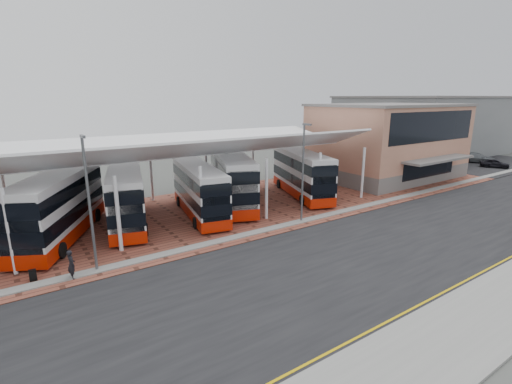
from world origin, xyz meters
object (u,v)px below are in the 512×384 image
bus_2 (126,197)px  bus_5 (302,174)px  pedestrian (71,264)px  carpark_car_b (478,158)px  bus_1 (59,207)px  terminal (388,141)px  bus_4 (232,180)px  bus_3 (199,191)px  carpark_car_a (495,163)px

bus_2 → bus_5: bearing=11.7°
pedestrian → carpark_car_b: size_ratio=0.33×
bus_1 → pedestrian: 7.38m
terminal → pedestrian: (-38.35, -7.92, -3.75)m
terminal → bus_2: size_ratio=1.65×
bus_4 → pedestrian: size_ratio=6.96×
bus_5 → carpark_car_b: 36.12m
bus_4 → carpark_car_b: (43.78, -1.56, -1.63)m
bus_3 → bus_5: bearing=12.2°
bus_1 → carpark_car_b: (58.48, -0.97, -1.60)m
bus_1 → pedestrian: (-0.46, -7.21, -1.51)m
bus_3 → terminal: bearing=14.6°
bus_2 → bus_5: 17.56m
bus_2 → pedestrian: 9.57m
bus_2 → bus_5: size_ratio=0.99×
terminal → bus_1: size_ratio=1.61×
terminal → bus_5: size_ratio=1.62×
bus_4 → carpark_car_a: size_ratio=3.17×
terminal → bus_2: bearing=-179.8°
terminal → bus_1: terminal is taller
bus_4 → bus_3: bearing=-141.2°
bus_3 → bus_4: (4.01, 1.24, 0.25)m
terminal → pedestrian: size_ratio=10.78×
carpark_car_a → bus_1: bearing=148.1°
terminal → bus_4: bearing=-179.7°
bus_4 → carpark_car_a: 41.84m
bus_3 → carpark_car_b: bearing=11.4°
bus_1 → carpark_car_a: bearing=23.6°
bus_3 → bus_5: 11.70m
bus_2 → carpark_car_a: bus_2 is taller
bus_5 → carpark_car_a: (33.80, -3.91, -1.62)m
bus_1 → bus_5: 22.39m
bus_3 → carpark_car_b: size_ratio=2.09×
bus_4 → bus_5: 7.78m
bus_5 → carpark_car_b: bearing=18.9°
terminal → bus_2: terminal is taller
bus_4 → pedestrian: 17.12m
terminal → carpark_car_a: size_ratio=4.90×
bus_1 → pedestrian: size_ratio=6.69×
terminal → bus_3: 27.34m
bus_2 → bus_3: bearing=3.3°
bus_4 → bus_5: bearing=13.0°
bus_4 → carpark_car_b: bearing=19.5°
bus_3 → carpark_car_b: bus_3 is taller
bus_3 → carpark_car_a: (45.50, -3.82, -1.49)m
bus_2 → bus_3: bus_2 is taller
terminal → carpark_car_b: terminal is taller
bus_1 → bus_3: 10.71m
bus_2 → carpark_car_b: bus_2 is taller
bus_5 → pedestrian: size_ratio=6.64×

